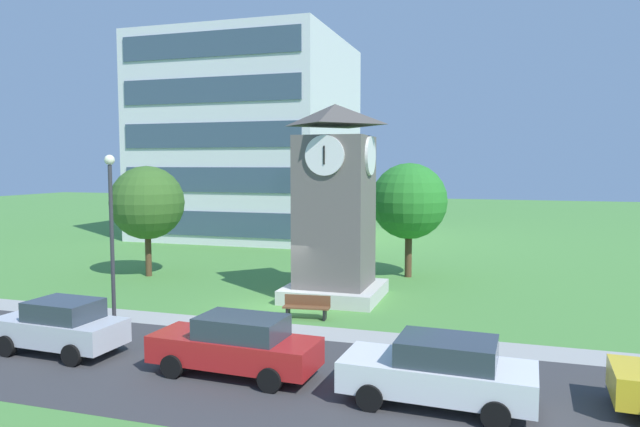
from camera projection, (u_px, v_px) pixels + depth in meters
ground_plane at (273, 307)px, 24.04m from camera, size 160.00×160.00×0.00m
street_asphalt at (180, 366)px, 17.08m from camera, size 120.00×7.20×0.01m
kerb_strip at (243, 326)px, 21.26m from camera, size 120.00×1.60×0.01m
office_building at (251, 139)px, 48.64m from camera, size 15.22×14.77×16.00m
clock_tower at (335, 214)px, 25.40m from camera, size 4.07×4.07×8.50m
park_bench at (307, 307)px, 22.28m from camera, size 1.84×0.68×0.88m
street_lamp at (111, 223)px, 20.54m from camera, size 0.36×0.36×6.24m
tree_near_tower at (147, 203)px, 30.50m from camera, size 3.86×3.86×5.83m
tree_by_building at (409, 201)px, 30.26m from camera, size 3.97×3.97×5.98m
parked_car_silver at (61, 326)px, 18.18m from camera, size 4.18×2.07×1.69m
parked_car_red at (236, 345)px, 16.28m from camera, size 4.87×2.06×1.69m
parked_car_white at (439, 371)px, 14.22m from camera, size 4.76×2.23×1.69m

